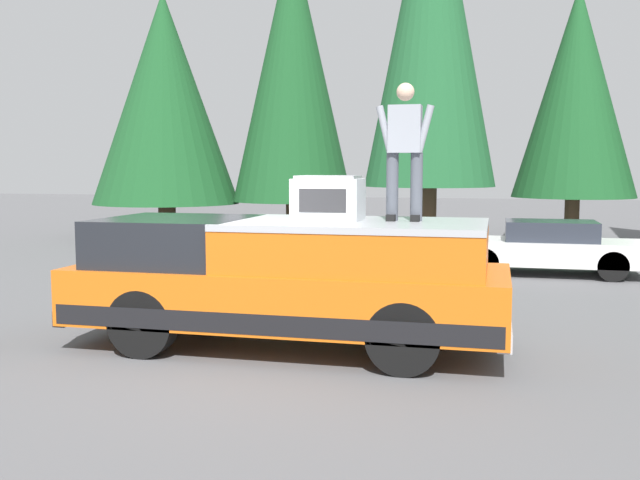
{
  "coord_description": "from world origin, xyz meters",
  "views": [
    {
      "loc": [
        -8.49,
        -3.19,
        2.32
      ],
      "look_at": [
        0.75,
        -0.92,
        1.35
      ],
      "focal_mm": 40.47,
      "sensor_mm": 36.0,
      "label": 1
    }
  ],
  "objects_px": {
    "compressor_unit": "(328,198)",
    "person_on_truck_bed": "(405,148)",
    "pickup_truck": "(288,280)",
    "parked_car_white": "(546,248)"
  },
  "relations": [
    {
      "from": "compressor_unit",
      "to": "person_on_truck_bed",
      "type": "distance_m",
      "value": 1.13
    },
    {
      "from": "pickup_truck",
      "to": "person_on_truck_bed",
      "type": "height_order",
      "value": "person_on_truck_bed"
    },
    {
      "from": "compressor_unit",
      "to": "pickup_truck",
      "type": "bearing_deg",
      "value": 99.0
    },
    {
      "from": "compressor_unit",
      "to": "parked_car_white",
      "type": "height_order",
      "value": "compressor_unit"
    },
    {
      "from": "compressor_unit",
      "to": "person_on_truck_bed",
      "type": "bearing_deg",
      "value": -83.19
    },
    {
      "from": "compressor_unit",
      "to": "parked_car_white",
      "type": "xyz_separation_m",
      "value": [
        7.32,
        -3.12,
        -1.35
      ]
    },
    {
      "from": "pickup_truck",
      "to": "person_on_truck_bed",
      "type": "distance_m",
      "value": 2.22
    },
    {
      "from": "compressor_unit",
      "to": "person_on_truck_bed",
      "type": "height_order",
      "value": "person_on_truck_bed"
    },
    {
      "from": "parked_car_white",
      "to": "person_on_truck_bed",
      "type": "bearing_deg",
      "value": 163.16
    },
    {
      "from": "person_on_truck_bed",
      "to": "compressor_unit",
      "type": "bearing_deg",
      "value": 96.81
    }
  ]
}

